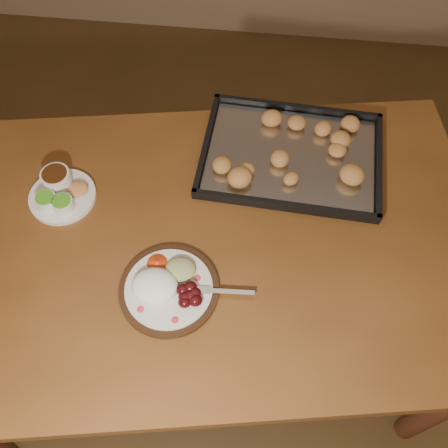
# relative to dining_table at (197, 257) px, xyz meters

# --- Properties ---
(ground) EXTENTS (4.00, 4.00, 0.00)m
(ground) POSITION_rel_dining_table_xyz_m (0.08, -0.19, -0.65)
(ground) COLOR #533A1C
(ground) RESTS_ON ground
(dining_table) EXTENTS (1.64, 1.15, 0.75)m
(dining_table) POSITION_rel_dining_table_xyz_m (0.00, 0.00, 0.00)
(dining_table) COLOR brown
(dining_table) RESTS_ON ground
(dinner_plate) EXTENTS (0.33, 0.24, 0.06)m
(dinner_plate) POSITION_rel_dining_table_xyz_m (-0.05, -0.15, 0.12)
(dinner_plate) COLOR black
(dinner_plate) RESTS_ON dining_table
(condiment_saucer) EXTENTS (0.18, 0.18, 0.06)m
(condiment_saucer) POSITION_rel_dining_table_xyz_m (-0.38, 0.09, 0.12)
(condiment_saucer) COLOR silver
(condiment_saucer) RESTS_ON dining_table
(baking_tray) EXTENTS (0.52, 0.39, 0.05)m
(baking_tray) POSITION_rel_dining_table_xyz_m (0.23, 0.29, 0.11)
(baking_tray) COLOR black
(baking_tray) RESTS_ON dining_table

